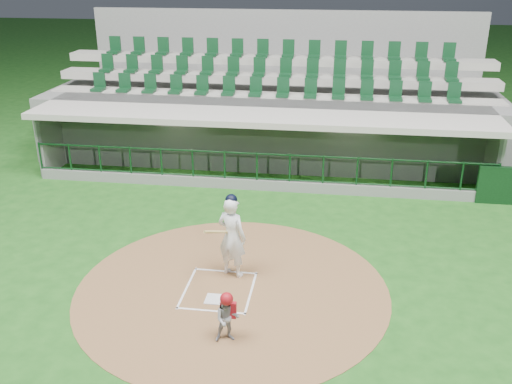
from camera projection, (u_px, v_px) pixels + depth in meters
ground at (221, 284)px, 13.37m from camera, size 120.00×120.00×0.00m
dirt_circle at (232, 289)px, 13.15m from camera, size 7.20×7.20×0.01m
home_plate at (215, 299)px, 12.72m from camera, size 0.43×0.43×0.02m
batter_box_chalk at (219, 290)px, 13.09m from camera, size 1.55×1.80×0.01m
dugout_structure at (264, 145)px, 20.18m from camera, size 16.40×3.70×3.00m
seating_deck at (274, 111)px, 22.82m from camera, size 17.00×6.72×5.15m
batter at (232, 236)px, 13.37m from camera, size 0.97×1.00×2.09m
catcher at (227, 317)px, 11.19m from camera, size 0.58×0.50×1.09m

